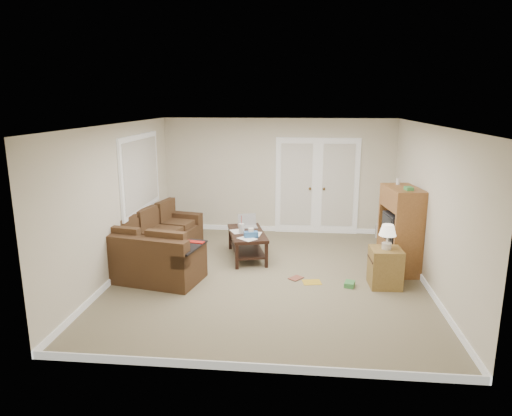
# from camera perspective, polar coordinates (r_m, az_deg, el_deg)

# --- Properties ---
(floor) EXTENTS (5.50, 5.50, 0.00)m
(floor) POSITION_cam_1_polar(r_m,az_deg,el_deg) (7.69, 1.60, -8.58)
(floor) COLOR gray
(floor) RESTS_ON ground
(ceiling) EXTENTS (5.00, 5.50, 0.02)m
(ceiling) POSITION_cam_1_polar(r_m,az_deg,el_deg) (7.14, 1.73, 10.37)
(ceiling) COLOR white
(ceiling) RESTS_ON wall_back
(wall_left) EXTENTS (0.02, 5.50, 2.50)m
(wall_left) POSITION_cam_1_polar(r_m,az_deg,el_deg) (7.89, -16.77, 0.92)
(wall_left) COLOR silver
(wall_left) RESTS_ON floor
(wall_right) EXTENTS (0.02, 5.50, 2.50)m
(wall_right) POSITION_cam_1_polar(r_m,az_deg,el_deg) (7.57, 20.90, 0.10)
(wall_right) COLOR silver
(wall_right) RESTS_ON floor
(wall_back) EXTENTS (5.00, 0.02, 2.50)m
(wall_back) POSITION_cam_1_polar(r_m,az_deg,el_deg) (10.01, 2.77, 4.01)
(wall_back) COLOR silver
(wall_back) RESTS_ON floor
(wall_front) EXTENTS (5.00, 0.02, 2.50)m
(wall_front) POSITION_cam_1_polar(r_m,az_deg,el_deg) (4.68, -0.72, -6.87)
(wall_front) COLOR silver
(wall_front) RESTS_ON floor
(baseboards) EXTENTS (5.00, 5.50, 0.10)m
(baseboards) POSITION_cam_1_polar(r_m,az_deg,el_deg) (7.67, 1.60, -8.23)
(baseboards) COLOR white
(baseboards) RESTS_ON floor
(french_doors) EXTENTS (1.80, 0.05, 2.13)m
(french_doors) POSITION_cam_1_polar(r_m,az_deg,el_deg) (10.01, 7.62, 2.65)
(french_doors) COLOR white
(french_doors) RESTS_ON floor
(window_left) EXTENTS (0.05, 1.92, 1.42)m
(window_left) POSITION_cam_1_polar(r_m,az_deg,el_deg) (8.74, -14.22, 4.24)
(window_left) COLOR white
(window_left) RESTS_ON wall_left
(sectional_sofa) EXTENTS (1.87, 2.90, 0.80)m
(sectional_sofa) POSITION_cam_1_polar(r_m,az_deg,el_deg) (8.31, -12.60, -4.90)
(sectional_sofa) COLOR #49301C
(sectional_sofa) RESTS_ON floor
(coffee_table) EXTENTS (0.90, 1.33, 0.83)m
(coffee_table) POSITION_cam_1_polar(r_m,az_deg,el_deg) (8.51, -1.11, -4.44)
(coffee_table) COLOR black
(coffee_table) RESTS_ON floor
(tv_armoire) EXTENTS (0.62, 0.97, 1.56)m
(tv_armoire) POSITION_cam_1_polar(r_m,az_deg,el_deg) (8.12, 17.59, -2.53)
(tv_armoire) COLOR brown
(tv_armoire) RESTS_ON floor
(side_cabinet) EXTENTS (0.50, 0.50, 1.01)m
(side_cabinet) POSITION_cam_1_polar(r_m,az_deg,el_deg) (7.47, 15.87, -6.79)
(side_cabinet) COLOR olive
(side_cabinet) RESTS_ON floor
(space_heater) EXTENTS (0.13, 0.12, 0.31)m
(space_heater) POSITION_cam_1_polar(r_m,az_deg,el_deg) (10.09, 15.07, -2.76)
(space_heater) COLOR silver
(space_heater) RESTS_ON floor
(floor_magazine) EXTENTS (0.33, 0.28, 0.01)m
(floor_magazine) POSITION_cam_1_polar(r_m,az_deg,el_deg) (7.51, 6.99, -9.19)
(floor_magazine) COLOR gold
(floor_magazine) RESTS_ON floor
(floor_greenbox) EXTENTS (0.19, 0.23, 0.08)m
(floor_greenbox) POSITION_cam_1_polar(r_m,az_deg,el_deg) (7.44, 11.62, -9.31)
(floor_greenbox) COLOR #408D45
(floor_greenbox) RESTS_ON floor
(floor_book) EXTENTS (0.27, 0.28, 0.02)m
(floor_book) POSITION_cam_1_polar(r_m,az_deg,el_deg) (7.68, 4.52, -8.57)
(floor_book) COLOR brown
(floor_book) RESTS_ON floor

